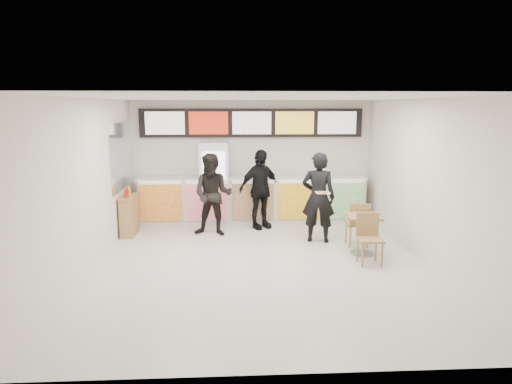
{
  "coord_description": "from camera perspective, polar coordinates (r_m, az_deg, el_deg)",
  "views": [
    {
      "loc": [
        -0.5,
        -7.96,
        2.86
      ],
      "look_at": [
        -0.01,
        1.2,
        1.13
      ],
      "focal_mm": 32.0,
      "sensor_mm": 36.0,
      "label": 1
    }
  ],
  "objects": [
    {
      "name": "condiment_ledge",
      "position": [
        10.64,
        -15.58,
        -2.77
      ],
      "size": [
        0.32,
        0.79,
        1.06
      ],
      "color": "#9E7E48",
      "rests_on": "floor"
    },
    {
      "name": "ceiling",
      "position": [
        7.98,
        0.56,
        11.71
      ],
      "size": [
        7.0,
        7.0,
        0.0
      ],
      "primitive_type": "plane",
      "rotation": [
        3.14,
        0.0,
        0.0
      ],
      "color": "white",
      "rests_on": "wall_back"
    },
    {
      "name": "mirror_panel",
      "position": [
        10.76,
        -16.45,
        4.35
      ],
      "size": [
        0.01,
        2.0,
        1.5
      ],
      "primitive_type": "cube",
      "color": "#B2B7BF",
      "rests_on": "wall_left"
    },
    {
      "name": "cafe_table",
      "position": [
        9.12,
        13.27,
        -4.32
      ],
      "size": [
        0.66,
        1.61,
        0.93
      ],
      "rotation": [
        0.0,
        0.0,
        -0.06
      ],
      "color": "#9E7E48",
      "rests_on": "floor"
    },
    {
      "name": "wall_left",
      "position": [
        8.45,
        -20.2,
        0.78
      ],
      "size": [
        0.0,
        7.0,
        7.0
      ],
      "primitive_type": "plane",
      "rotation": [
        1.57,
        0.0,
        1.57
      ],
      "color": "silver",
      "rests_on": "floor"
    },
    {
      "name": "customer_mid",
      "position": [
        10.7,
        0.49,
        0.35
      ],
      "size": [
        1.18,
        0.93,
        1.87
      ],
      "primitive_type": "imported",
      "rotation": [
        0.0,
        0.0,
        0.5
      ],
      "color": "black",
      "rests_on": "floor"
    },
    {
      "name": "menu_board",
      "position": [
        11.39,
        -0.54,
        8.64
      ],
      "size": [
        5.5,
        0.14,
        0.7
      ],
      "color": "black",
      "rests_on": "wall_back"
    },
    {
      "name": "floor",
      "position": [
        8.47,
        0.53,
        -9.02
      ],
      "size": [
        7.0,
        7.0,
        0.0
      ],
      "primitive_type": "plane",
      "color": "beige",
      "rests_on": "ground"
    },
    {
      "name": "pizza_slice",
      "position": [
        9.24,
        8.35,
        -0.03
      ],
      "size": [
        0.36,
        0.36,
        0.02
      ],
      "color": "beige",
      "rests_on": "customer_main"
    },
    {
      "name": "customer_main",
      "position": [
        9.71,
        7.8,
        -0.67
      ],
      "size": [
        0.79,
        0.61,
        1.92
      ],
      "primitive_type": "imported",
      "rotation": [
        0.0,
        0.0,
        2.9
      ],
      "color": "black",
      "rests_on": "floor"
    },
    {
      "name": "service_counter",
      "position": [
        11.3,
        -0.45,
        -0.98
      ],
      "size": [
        5.56,
        0.77,
        1.14
      ],
      "color": "silver",
      "rests_on": "floor"
    },
    {
      "name": "customer_left",
      "position": [
        10.16,
        -5.42,
        -0.36
      ],
      "size": [
        1.01,
        0.86,
        1.84
      ],
      "primitive_type": "imported",
      "rotation": [
        0.0,
        0.0,
        -0.2
      ],
      "color": "black",
      "rests_on": "floor"
    },
    {
      "name": "drinks_fridge",
      "position": [
        11.23,
        -5.23,
        1.13
      ],
      "size": [
        0.7,
        0.67,
        2.0
      ],
      "color": "white",
      "rests_on": "floor"
    },
    {
      "name": "wall_back",
      "position": [
        11.55,
        -0.55,
        3.94
      ],
      "size": [
        6.0,
        0.0,
        6.0
      ],
      "primitive_type": "plane",
      "rotation": [
        1.57,
        0.0,
        0.0
      ],
      "color": "silver",
      "rests_on": "floor"
    },
    {
      "name": "wall_right",
      "position": [
        8.8,
        20.43,
        1.14
      ],
      "size": [
        0.0,
        7.0,
        7.0
      ],
      "primitive_type": "plane",
      "rotation": [
        1.57,
        0.0,
        -1.57
      ],
      "color": "silver",
      "rests_on": "floor"
    }
  ]
}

